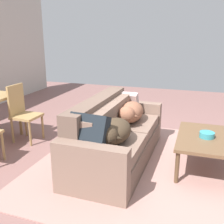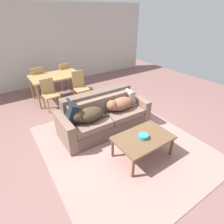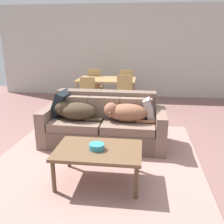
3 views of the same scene
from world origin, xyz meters
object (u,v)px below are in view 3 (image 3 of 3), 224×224
(couch, at_px, (104,124))
(dog_on_right_cushion, at_px, (125,112))
(dining_chair_far_right, at_px, (126,84))
(bowl_on_coffee_table, at_px, (97,147))
(dog_on_left_cushion, at_px, (75,111))
(dining_chair_near_right, at_px, (124,94))
(dining_chair_near_left, at_px, (87,94))
(coffee_table, at_px, (98,152))
(dining_table, at_px, (107,81))
(throw_pillow_by_left_arm, at_px, (61,104))
(dining_chair_far_left, at_px, (95,84))
(throw_pillow_by_right_arm, at_px, (150,109))

(couch, xyz_separation_m, dog_on_right_cushion, (0.36, -0.12, 0.26))
(dining_chair_far_right, bearing_deg, bowl_on_coffee_table, 81.86)
(couch, relative_size, dog_on_left_cushion, 2.60)
(dog_on_left_cushion, bearing_deg, couch, 17.08)
(dining_chair_near_right, bearing_deg, bowl_on_coffee_table, -90.56)
(dog_on_right_cushion, height_order, dining_chair_near_left, dining_chair_near_left)
(coffee_table, relative_size, dining_chair_near_right, 1.13)
(dining_chair_near_left, bearing_deg, coffee_table, -78.05)
(dog_on_right_cushion, distance_m, dining_table, 2.46)
(couch, distance_m, dining_chair_near_right, 1.66)
(dog_on_right_cushion, xyz_separation_m, dining_chair_near_left, (-1.04, 1.82, -0.13))
(couch, bearing_deg, bowl_on_coffee_table, -84.14)
(couch, relative_size, dining_chair_near_right, 2.21)
(dog_on_right_cushion, distance_m, dining_chair_far_right, 2.96)
(throw_pillow_by_left_arm, height_order, dining_chair_near_right, dining_chair_near_right)
(dining_table, bearing_deg, throw_pillow_by_left_arm, -102.27)
(couch, height_order, dining_chair_far_right, dining_chair_far_right)
(dog_on_right_cushion, distance_m, dining_chair_far_left, 3.08)
(throw_pillow_by_left_arm, height_order, dining_chair_far_left, dining_chair_far_left)
(throw_pillow_by_right_arm, bearing_deg, dining_chair_near_left, 130.78)
(dog_on_right_cushion, xyz_separation_m, bowl_on_coffee_table, (-0.26, -1.07, -0.12))
(throw_pillow_by_left_arm, bearing_deg, dining_chair_near_left, 87.29)
(couch, relative_size, dining_table, 1.41)
(dog_on_left_cushion, xyz_separation_m, throw_pillow_by_left_arm, (-0.30, 0.19, 0.05))
(dining_chair_near_right, relative_size, dining_chair_far_left, 0.99)
(throw_pillow_by_left_arm, xyz_separation_m, bowl_on_coffee_table, (0.86, -1.26, -0.17))
(dining_table, bearing_deg, throw_pillow_by_right_arm, -64.91)
(couch, bearing_deg, dog_on_left_cushion, -162.92)
(bowl_on_coffee_table, bearing_deg, throw_pillow_by_left_arm, 124.25)
(dog_on_left_cushion, bearing_deg, throw_pillow_by_left_arm, 148.42)
(dog_on_left_cushion, bearing_deg, dining_chair_far_right, 78.87)
(coffee_table, height_order, dining_chair_far_right, dining_chair_far_right)
(dining_chair_far_left, bearing_deg, dining_chair_far_right, -175.97)
(throw_pillow_by_left_arm, xyz_separation_m, dining_chair_far_left, (0.06, 2.71, -0.14))
(throw_pillow_by_right_arm, bearing_deg, dining_chair_near_right, 108.77)
(bowl_on_coffee_table, distance_m, dining_table, 3.47)
(coffee_table, bearing_deg, dining_table, 96.63)
(dining_chair_near_left, height_order, dining_chair_far_left, dining_chair_far_left)
(throw_pillow_by_left_arm, relative_size, dining_chair_near_right, 0.48)
(coffee_table, height_order, dining_chair_near_left, dining_chair_near_left)
(throw_pillow_by_right_arm, height_order, coffee_table, throw_pillow_by_right_arm)
(couch, bearing_deg, throw_pillow_by_right_arm, 3.67)
(dog_on_left_cushion, height_order, bowl_on_coffee_table, dog_on_left_cushion)
(throw_pillow_by_left_arm, xyz_separation_m, dining_chair_near_left, (0.08, 1.64, -0.18))
(throw_pillow_by_right_arm, relative_size, bowl_on_coffee_table, 2.04)
(dog_on_left_cushion, height_order, throw_pillow_by_right_arm, throw_pillow_by_right_arm)
(throw_pillow_by_right_arm, relative_size, dining_chair_near_right, 0.41)
(throw_pillow_by_right_arm, distance_m, coffee_table, 1.40)
(coffee_table, height_order, dining_chair_near_right, dining_chair_near_right)
(dog_on_left_cushion, relative_size, dog_on_right_cushion, 0.97)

